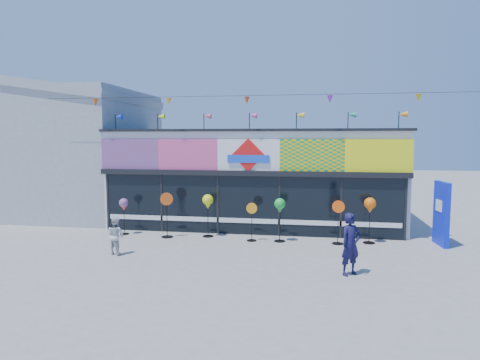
% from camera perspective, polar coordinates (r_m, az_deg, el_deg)
% --- Properties ---
extents(ground, '(80.00, 80.00, 0.00)m').
position_cam_1_polar(ground, '(13.52, -1.04, -10.45)').
color(ground, gray).
rests_on(ground, ground).
extents(kite_shop, '(16.00, 5.70, 5.31)m').
position_cam_1_polar(kite_shop, '(18.94, 2.23, 0.47)').
color(kite_shop, silver).
rests_on(kite_shop, ground).
extents(neighbour_building, '(8.18, 7.20, 6.87)m').
position_cam_1_polar(neighbour_building, '(23.33, -22.62, 3.85)').
color(neighbour_building, '#A5A8AA').
rests_on(neighbour_building, ground).
extents(blue_sign, '(0.27, 1.13, 2.23)m').
position_cam_1_polar(blue_sign, '(16.52, 25.26, -4.05)').
color(blue_sign, '#0E23D9').
rests_on(blue_sign, ground).
extents(spinner_0, '(0.36, 0.36, 1.42)m').
position_cam_1_polar(spinner_0, '(17.21, -15.23, -3.30)').
color(spinner_0, black).
rests_on(spinner_0, ground).
extents(spinner_1, '(0.47, 0.43, 1.70)m').
position_cam_1_polar(spinner_1, '(16.37, -9.73, -4.47)').
color(spinner_1, black).
rests_on(spinner_1, ground).
extents(spinner_2, '(0.41, 0.41, 1.62)m').
position_cam_1_polar(spinner_2, '(16.23, -4.31, -3.06)').
color(spinner_2, black).
rests_on(spinner_2, ground).
extents(spinner_3, '(0.39, 0.36, 1.40)m').
position_cam_1_polar(spinner_3, '(15.61, 1.57, -5.46)').
color(spinner_3, black).
rests_on(spinner_3, ground).
extents(spinner_4, '(0.40, 0.40, 1.59)m').
position_cam_1_polar(spinner_4, '(15.49, 5.34, -3.59)').
color(spinner_4, black).
rests_on(spinner_4, ground).
extents(spinner_5, '(0.44, 0.40, 1.56)m').
position_cam_1_polar(spinner_5, '(15.53, 12.95, -5.36)').
color(spinner_5, black).
rests_on(spinner_5, ground).
extents(spinner_6, '(0.42, 0.42, 1.65)m').
position_cam_1_polar(spinner_6, '(15.85, 16.94, -3.43)').
color(spinner_6, black).
rests_on(spinner_6, ground).
extents(adult_man, '(0.75, 0.71, 1.72)m').
position_cam_1_polar(adult_man, '(12.15, 14.53, -8.28)').
color(adult_man, '#15123B').
rests_on(adult_man, ground).
extents(child, '(0.67, 0.53, 1.22)m').
position_cam_1_polar(child, '(14.44, -16.25, -7.13)').
color(child, silver).
rests_on(child, ground).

